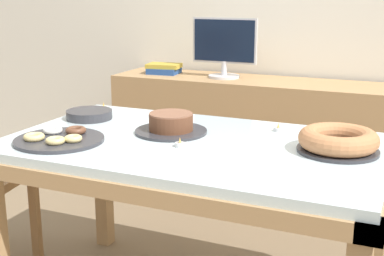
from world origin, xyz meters
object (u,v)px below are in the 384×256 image
at_px(pastry_platter, 59,138).
at_px(plate_stack, 89,114).
at_px(tealight_right_edge, 180,144).
at_px(tealight_left_edge, 278,129).
at_px(cake_golden_bundt, 338,141).
at_px(tealight_near_cakes, 104,107).
at_px(book_stack, 164,69).
at_px(cake_chocolate_round, 171,125).
at_px(computer_monitor, 224,48).

height_order(pastry_platter, plate_stack, plate_stack).
bearing_deg(tealight_right_edge, tealight_left_edge, 52.80).
xyz_separation_m(cake_golden_bundt, tealight_near_cakes, (-1.18, 0.27, -0.03)).
height_order(cake_golden_bundt, tealight_right_edge, cake_golden_bundt).
height_order(book_stack, tealight_near_cakes, book_stack).
relative_size(book_stack, cake_chocolate_round, 0.79).
bearing_deg(tealight_left_edge, computer_monitor, 120.91).
bearing_deg(pastry_platter, cake_chocolate_round, 40.61).
height_order(cake_golden_bundt, tealight_near_cakes, cake_golden_bundt).
bearing_deg(tealight_right_edge, pastry_platter, -164.97).
xyz_separation_m(book_stack, cake_chocolate_round, (0.66, -1.26, -0.03)).
bearing_deg(tealight_left_edge, book_stack, 135.07).
height_order(computer_monitor, cake_chocolate_round, computer_monitor).
height_order(pastry_platter, tealight_left_edge, same).
bearing_deg(cake_chocolate_round, tealight_near_cakes, 152.01).
xyz_separation_m(cake_chocolate_round, plate_stack, (-0.45, 0.07, -0.01)).
bearing_deg(cake_chocolate_round, cake_golden_bundt, -0.01).
relative_size(cake_chocolate_round, tealight_left_edge, 7.51).
bearing_deg(plate_stack, computer_monitor, 79.54).
bearing_deg(tealight_near_cakes, computer_monitor, 75.01).
distance_m(cake_golden_bundt, plate_stack, 1.13).
xyz_separation_m(computer_monitor, tealight_left_edge, (0.64, -1.06, -0.21)).
bearing_deg(cake_golden_bundt, tealight_right_edge, -163.00).
bearing_deg(cake_chocolate_round, computer_monitor, 100.44).
distance_m(book_stack, tealight_right_edge, 1.64).
xyz_separation_m(tealight_left_edge, tealight_near_cakes, (-0.90, 0.06, 0.00)).
bearing_deg(tealight_near_cakes, tealight_left_edge, -4.05).
bearing_deg(tealight_right_edge, book_stack, 118.60).
bearing_deg(plate_stack, tealight_near_cakes, 103.75).
bearing_deg(tealight_right_edge, tealight_near_cakes, 144.84).
bearing_deg(plate_stack, book_stack, 99.99).
height_order(computer_monitor, tealight_right_edge, computer_monitor).
relative_size(book_stack, tealight_left_edge, 5.95).
bearing_deg(cake_golden_bundt, tealight_near_cakes, 167.29).
relative_size(computer_monitor, tealight_right_edge, 10.60).
xyz_separation_m(book_stack, tealight_right_edge, (0.78, -1.44, -0.05)).
bearing_deg(tealight_left_edge, tealight_right_edge, -127.20).
bearing_deg(computer_monitor, tealight_right_edge, -76.18).
distance_m(cake_chocolate_round, cake_golden_bundt, 0.68).
bearing_deg(cake_golden_bundt, tealight_left_edge, 143.81).
height_order(computer_monitor, pastry_platter, computer_monitor).
bearing_deg(pastry_platter, book_stack, 101.50).
height_order(computer_monitor, tealight_near_cakes, computer_monitor).
relative_size(computer_monitor, tealight_left_edge, 10.60).
distance_m(cake_golden_bundt, pastry_platter, 1.07).
height_order(cake_chocolate_round, tealight_left_edge, cake_chocolate_round).
distance_m(cake_chocolate_round, tealight_right_edge, 0.21).
relative_size(tealight_right_edge, tealight_near_cakes, 1.00).
distance_m(plate_stack, tealight_right_edge, 0.62).
relative_size(book_stack, tealight_near_cakes, 5.95).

